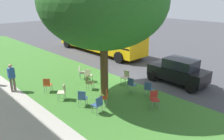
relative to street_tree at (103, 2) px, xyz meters
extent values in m
plane|color=#424247|center=(0.47, -2.81, -5.10)|extent=(80.00, 80.00, 0.00)
cube|color=#3D752D|center=(0.47, 0.39, -5.10)|extent=(48.00, 6.00, 0.01)
cube|color=#ADA89E|center=(0.47, 4.79, -5.10)|extent=(48.00, 2.80, 0.01)
cylinder|color=brown|center=(0.00, 0.00, -3.34)|extent=(0.44, 0.44, 3.52)
ellipsoid|color=#2D6B28|center=(0.00, 0.00, 0.01)|extent=(6.65, 6.65, 4.92)
cube|color=beige|center=(0.17, -1.89, -4.66)|extent=(0.47, 0.45, 0.04)
cube|color=beige|center=(0.19, -2.07, -4.42)|extent=(0.41, 0.14, 0.40)
cylinder|color=gray|center=(0.32, -1.70, -4.89)|extent=(0.02, 0.02, 0.42)
cylinder|color=gray|center=(-0.03, -1.75, -4.89)|extent=(0.02, 0.02, 0.42)
cylinder|color=gray|center=(0.37, -2.04, -4.89)|extent=(0.02, 0.02, 0.42)
cylinder|color=gray|center=(0.01, -2.08, -4.89)|extent=(0.02, 0.02, 0.42)
cube|color=#C64C1E|center=(-1.07, 1.02, -4.66)|extent=(0.58, 0.58, 0.04)
cube|color=#C64C1E|center=(-1.20, 0.90, -4.42)|extent=(0.34, 0.35, 0.40)
cylinder|color=gray|center=(-0.82, 1.01, -4.89)|extent=(0.02, 0.02, 0.42)
cylinder|color=gray|center=(-1.07, 1.27, -4.89)|extent=(0.02, 0.02, 0.42)
cylinder|color=gray|center=(-1.07, 0.77, -4.89)|extent=(0.02, 0.02, 0.42)
cylinder|color=gray|center=(-1.32, 1.04, -4.89)|extent=(0.02, 0.02, 0.42)
cube|color=#335184|center=(-0.39, 1.82, -4.66)|extent=(0.58, 0.57, 0.04)
cube|color=#335184|center=(-0.50, 1.96, -4.42)|extent=(0.37, 0.31, 0.40)
cylinder|color=gray|center=(-0.43, 1.57, -4.89)|extent=(0.02, 0.02, 0.42)
cylinder|color=gray|center=(-0.15, 1.79, -4.89)|extent=(0.02, 0.02, 0.42)
cylinder|color=gray|center=(-0.64, 1.84, -4.89)|extent=(0.02, 0.02, 0.42)
cylinder|color=gray|center=(-0.36, 2.06, -4.89)|extent=(0.02, 0.02, 0.42)
cube|color=beige|center=(0.98, 2.24, -4.66)|extent=(0.58, 0.58, 0.04)
cube|color=beige|center=(0.86, 2.10, -4.42)|extent=(0.36, 0.33, 0.40)
cylinder|color=gray|center=(1.23, 2.25, -4.89)|extent=(0.02, 0.02, 0.42)
cylinder|color=gray|center=(0.96, 2.49, -4.89)|extent=(0.02, 0.02, 0.42)
cylinder|color=gray|center=(1.01, 1.99, -4.89)|extent=(0.02, 0.02, 0.42)
cylinder|color=gray|center=(0.74, 2.23, -4.89)|extent=(0.02, 0.02, 0.42)
cube|color=#335184|center=(-1.45, 1.77, -4.66)|extent=(0.41, 0.43, 0.04)
cube|color=#335184|center=(-1.63, 1.76, -4.42)|extent=(0.10, 0.40, 0.40)
cylinder|color=gray|center=(-1.27, 1.59, -4.89)|extent=(0.02, 0.02, 0.42)
cylinder|color=gray|center=(-1.29, 1.95, -4.89)|extent=(0.02, 0.02, 0.42)
cylinder|color=gray|center=(-1.61, 1.58, -4.89)|extent=(0.02, 0.02, 0.42)
cylinder|color=gray|center=(-1.63, 1.94, -4.89)|extent=(0.02, 0.02, 0.42)
cube|color=olive|center=(1.01, 0.25, -4.66)|extent=(0.56, 0.57, 0.04)
cube|color=olive|center=(1.16, 0.35, -4.42)|extent=(0.29, 0.38, 0.40)
cylinder|color=gray|center=(0.77, 0.31, -4.89)|extent=(0.02, 0.02, 0.42)
cylinder|color=gray|center=(0.96, 0.01, -4.89)|extent=(0.02, 0.02, 0.42)
cylinder|color=gray|center=(1.05, 0.50, -4.89)|extent=(0.02, 0.02, 0.42)
cylinder|color=gray|center=(1.25, 0.19, -4.89)|extent=(0.02, 0.02, 0.42)
cube|color=#335184|center=(-0.91, -1.38, -4.66)|extent=(0.47, 0.45, 0.04)
cube|color=#335184|center=(-0.94, -1.20, -4.42)|extent=(0.41, 0.14, 0.40)
cylinder|color=gray|center=(-1.07, -1.57, -4.89)|extent=(0.02, 0.02, 0.42)
cylinder|color=gray|center=(-0.71, -1.52, -4.89)|extent=(0.02, 0.02, 0.42)
cylinder|color=gray|center=(-1.11, -1.23, -4.89)|extent=(0.02, 0.02, 0.42)
cylinder|color=gray|center=(-0.76, -1.19, -4.89)|extent=(0.02, 0.02, 0.42)
cube|color=#C64C1E|center=(2.45, 2.26, -4.66)|extent=(0.58, 0.58, 0.04)
cube|color=#C64C1E|center=(2.33, 2.39, -4.42)|extent=(0.35, 0.34, 0.40)
cylinder|color=gray|center=(2.44, 2.01, -4.89)|extent=(0.02, 0.02, 0.42)
cylinder|color=gray|center=(2.70, 2.26, -4.89)|extent=(0.02, 0.02, 0.42)
cylinder|color=gray|center=(2.20, 2.26, -4.89)|extent=(0.02, 0.02, 0.42)
cylinder|color=gray|center=(2.46, 2.51, -4.89)|extent=(0.02, 0.02, 0.42)
cube|color=beige|center=(2.12, -0.51, -4.66)|extent=(0.55, 0.54, 0.04)
cube|color=beige|center=(2.04, -0.35, -4.42)|extent=(0.40, 0.25, 0.40)
cylinder|color=gray|center=(2.03, -0.74, -4.89)|extent=(0.02, 0.02, 0.42)
cylinder|color=gray|center=(2.36, -0.59, -4.89)|extent=(0.02, 0.02, 0.42)
cylinder|color=gray|center=(1.88, -0.44, -4.89)|extent=(0.02, 0.02, 0.42)
cylinder|color=gray|center=(2.21, -0.28, -4.89)|extent=(0.02, 0.02, 0.42)
cube|color=#B7332D|center=(-3.04, -0.68, -4.66)|extent=(0.57, 0.57, 0.04)
cube|color=#B7332D|center=(-2.89, -0.78, -4.42)|extent=(0.30, 0.38, 0.40)
cylinder|color=gray|center=(-3.08, -0.43, -4.89)|extent=(0.02, 0.02, 0.42)
cylinder|color=gray|center=(-3.28, -0.73, -4.89)|extent=(0.02, 0.02, 0.42)
cylinder|color=gray|center=(-2.80, -0.63, -4.89)|extent=(0.02, 0.02, 0.42)
cylinder|color=gray|center=(-3.00, -0.92, -4.89)|extent=(0.02, 0.02, 0.42)
cube|color=#335184|center=(-1.99, -1.57, -4.66)|extent=(0.51, 0.49, 0.04)
cube|color=#335184|center=(-2.03, -1.40, -4.42)|extent=(0.41, 0.18, 0.40)
cylinder|color=gray|center=(-2.12, -1.78, -4.89)|extent=(0.02, 0.02, 0.42)
cylinder|color=gray|center=(-1.77, -1.69, -4.89)|extent=(0.02, 0.02, 0.42)
cylinder|color=gray|center=(-2.20, -1.45, -4.89)|extent=(0.02, 0.02, 0.42)
cylinder|color=gray|center=(-1.86, -1.36, -4.89)|extent=(0.02, 0.02, 0.42)
cube|color=#ADA393|center=(2.85, -0.51, -4.66)|extent=(0.55, 0.54, 0.04)
cube|color=#ADA393|center=(2.92, -0.34, -4.42)|extent=(0.40, 0.25, 0.40)
cylinder|color=gray|center=(2.61, -0.58, -4.89)|extent=(0.02, 0.02, 0.42)
cylinder|color=gray|center=(2.94, -0.74, -4.89)|extent=(0.02, 0.02, 0.42)
cylinder|color=gray|center=(2.76, -0.28, -4.89)|extent=(0.02, 0.02, 0.42)
cylinder|color=gray|center=(3.08, -0.43, -4.89)|extent=(0.02, 0.02, 0.42)
cube|color=black|center=(-2.02, -4.52, -4.42)|extent=(3.70, 1.64, 0.76)
cube|color=#1E232B|center=(-2.17, -4.52, -3.77)|extent=(1.90, 1.44, 0.64)
cylinder|color=black|center=(-0.62, -3.65, -4.80)|extent=(0.60, 0.18, 0.60)
cylinder|color=black|center=(-0.62, -5.39, -4.80)|extent=(0.60, 0.18, 0.60)
cylinder|color=black|center=(-3.42, -3.65, -4.80)|extent=(0.60, 0.18, 0.60)
cylinder|color=black|center=(-3.42, -5.39, -4.80)|extent=(0.60, 0.18, 0.60)
cube|color=yellow|center=(7.78, -6.22, -3.47)|extent=(10.40, 2.44, 2.50)
cube|color=black|center=(7.78, -6.22, -3.82)|extent=(10.30, 2.46, 0.12)
cube|color=black|center=(7.78, -6.22, -2.57)|extent=(10.30, 2.46, 0.56)
cylinder|color=black|center=(11.78, -4.96, -4.62)|extent=(0.96, 0.28, 0.96)
cylinder|color=black|center=(11.78, -7.48, -4.62)|extent=(0.96, 0.28, 0.96)
cylinder|color=black|center=(3.78, -4.96, -4.62)|extent=(0.96, 0.28, 0.96)
cylinder|color=black|center=(3.78, -7.48, -4.62)|extent=(0.96, 0.28, 0.96)
cylinder|color=#726659|center=(3.93, 3.63, -4.68)|extent=(0.14, 0.14, 0.85)
cylinder|color=#726659|center=(3.92, 3.81, -4.68)|extent=(0.14, 0.14, 0.85)
cube|color=#2D59A5|center=(3.93, 3.72, -3.95)|extent=(0.23, 0.38, 0.60)
sphere|color=tan|center=(3.93, 3.72, -3.52)|extent=(0.22, 0.22, 0.22)
camera|label=1|loc=(-8.77, 7.69, 0.25)|focal=35.15mm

